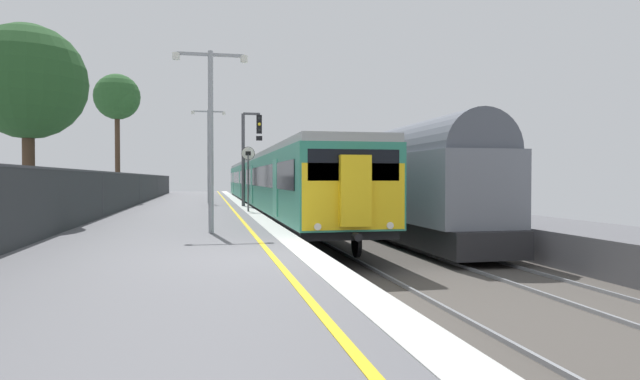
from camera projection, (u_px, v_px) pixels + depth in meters
ground at (421, 282)px, 11.05m from camera, size 17.40×110.00×1.21m
commuter_train_at_platform at (268, 182)px, 33.55m from camera, size 2.83×40.54×3.81m
freight_train_adjacent_track at (322, 179)px, 37.37m from camera, size 2.60×45.97×4.43m
signal_gantry at (248, 148)px, 29.42m from camera, size 1.10×0.24×5.00m
speed_limit_sign at (248, 170)px, 24.58m from camera, size 0.59×0.08×2.90m
platform_lamp_mid at (211, 124)px, 14.91m from camera, size 2.00×0.20×4.92m
platform_lamp_far at (209, 148)px, 32.82m from camera, size 2.00×0.20×5.57m
background_tree_left at (31, 86)px, 17.63m from camera, size 3.65×3.65×6.39m
background_tree_centre at (118, 99)px, 34.16m from camera, size 2.82×2.82×7.97m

